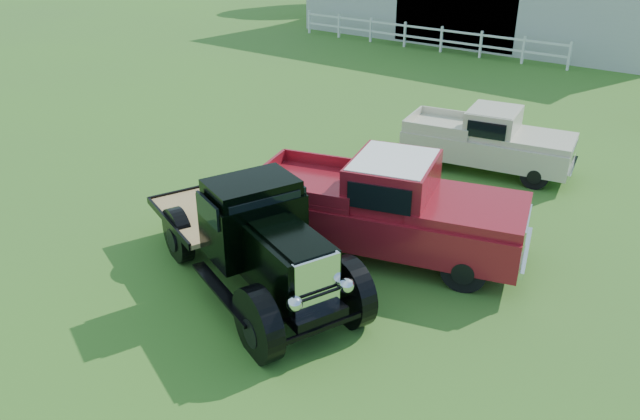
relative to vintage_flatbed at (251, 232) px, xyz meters
The scene contains 5 objects.
ground 1.11m from the vintage_flatbed, 51.48° to the left, with size 120.00×120.00×0.00m, color #3E6627.
fence_rail 21.72m from the vintage_flatbed, 110.99° to the left, with size 14.20×0.16×1.20m, color white, non-canonical shape.
vintage_flatbed is the anchor object (origin of this frame).
red_pickup 2.81m from the vintage_flatbed, 63.10° to the left, with size 5.55×2.13×2.03m, color maroon, non-canonical shape.
white_pickup 7.90m from the vintage_flatbed, 82.27° to the left, with size 4.43×1.72×1.63m, color beige, non-canonical shape.
Camera 1 is at (6.76, -7.33, 6.33)m, focal length 35.00 mm.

